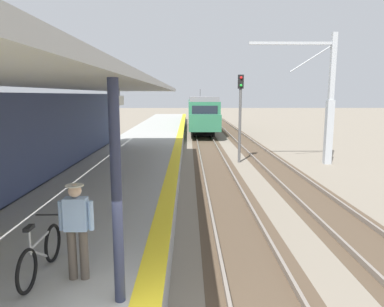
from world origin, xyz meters
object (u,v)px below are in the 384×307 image
Objects in this scene: approaching_train at (201,111)px; catenary_pylon_far_side at (325,103)px; rail_signal_post at (240,109)px; commuter_person at (77,226)px; bicycle_beside_commuter at (41,254)px.

catenary_pylon_far_side is (6.41, -20.32, 1.43)m from approaching_train.
rail_signal_post is at bearing -85.44° from approaching_train.
bicycle_beside_commuter is at bearing 170.75° from commuter_person.
approaching_train is at bearing 94.56° from rail_signal_post.
catenary_pylon_far_side reaches higher than commuter_person.
commuter_person is 16.30m from rail_signal_post.
commuter_person is 0.89m from bicycle_beside_commuter.
rail_signal_post is (1.58, -19.79, 1.02)m from approaching_train.
rail_signal_post is 4.88m from catenary_pylon_far_side.
commuter_person is (-3.39, -35.25, -0.34)m from approaching_train.
approaching_train is 35.39m from bicycle_beside_commuter.
approaching_train reaches higher than commuter_person.
catenary_pylon_far_side is at bearing 56.74° from commuter_person.
approaching_train is 19.87m from rail_signal_post.
rail_signal_post is at bearing 173.73° from catenary_pylon_far_side.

